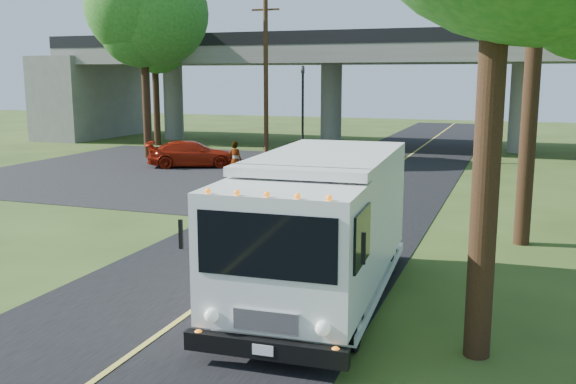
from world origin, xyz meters
The scene contains 12 objects.
ground centered at (0.00, 0.00, 0.00)m, with size 120.00×120.00×0.00m, color #2F4217.
road centered at (0.00, 10.00, 0.01)m, with size 7.00×90.00×0.02m, color black.
parking_lot centered at (-11.00, 18.00, 0.01)m, with size 16.00×18.00×0.01m, color black.
lane_line centered at (0.00, 10.00, 0.03)m, with size 0.12×90.00×0.01m, color gold.
overpass centered at (0.00, 32.00, 4.56)m, with size 54.00×10.00×7.30m.
traffic_signal centered at (-6.00, 26.00, 3.20)m, with size 0.18×0.22×5.20m.
utility_pole centered at (-7.50, 24.00, 4.59)m, with size 1.60×0.26×9.00m.
tree_left_lot centered at (-13.79, 21.84, 7.90)m, with size 5.60×5.50×10.50m.
tree_left_far centered at (-16.79, 27.84, 7.45)m, with size 5.26×5.16×9.89m.
step_van centered at (2.20, 2.69, 1.66)m, with size 3.04×7.40×3.05m.
red_sedan centered at (-9.85, 19.60, 0.67)m, with size 1.87×4.60×1.33m, color #9A1A09.
pedestrian centered at (-6.10, 16.67, 0.87)m, with size 0.63×0.42×1.74m, color gray.
Camera 1 is at (5.95, -9.69, 4.69)m, focal length 40.00 mm.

